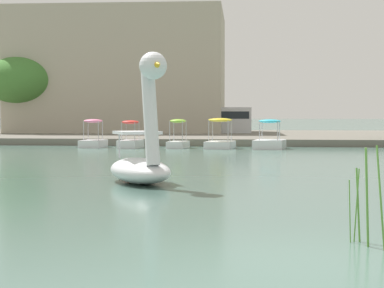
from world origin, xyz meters
name	(u,v)px	position (x,y,z in m)	size (l,w,h in m)	color
ground_plane	(298,266)	(0.00, 0.00, 0.00)	(549.87, 549.87, 0.00)	#47665B
shore_bank_far	(277,137)	(0.00, 40.38, 0.20)	(126.79, 22.36, 0.40)	#6B665B
swan_boat	(142,154)	(-3.66, 8.91, 0.76)	(2.61, 3.29, 3.32)	white
pedal_boat_cyan	(270,141)	(-0.48, 27.13, 0.41)	(1.78, 2.51, 1.54)	white
pedal_boat_yellow	(220,139)	(-3.09, 27.23, 0.50)	(1.57, 2.29, 1.61)	white
pedal_boat_lime	(178,139)	(-5.37, 27.34, 0.50)	(1.06, 1.87, 1.55)	white
pedal_boat_red	(130,140)	(-7.93, 27.13, 0.45)	(1.09, 2.05, 1.48)	white
pedal_boat_pink	(93,139)	(-10.06, 27.43, 0.44)	(1.19, 1.93, 1.55)	white
tree_broadleaf_left	(19,81)	(-19.24, 40.11, 4.33)	(7.38, 7.33, 5.76)	#423323
parked_van	(221,119)	(-4.16, 41.90, 1.45)	(4.54, 2.40, 1.93)	silver
apartment_block	(122,73)	(-12.42, 44.65, 5.16)	(16.29, 10.31, 9.52)	#B2A893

